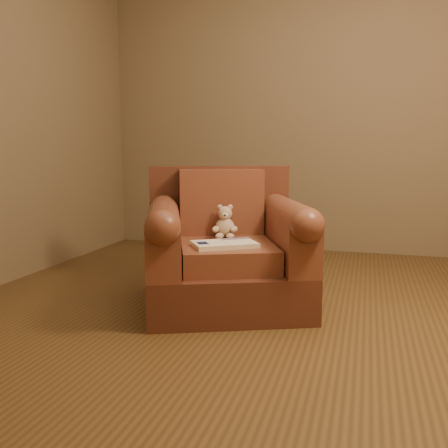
# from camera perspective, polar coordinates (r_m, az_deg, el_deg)

# --- Properties ---
(floor) EXTENTS (4.00, 4.00, 0.00)m
(floor) POSITION_cam_1_polar(r_m,az_deg,el_deg) (3.05, 5.35, -10.16)
(floor) COLOR brown
(floor) RESTS_ON ground
(room) EXTENTS (4.02, 4.02, 2.71)m
(room) POSITION_cam_1_polar(r_m,az_deg,el_deg) (2.98, 5.84, 22.84)
(room) COLOR #78654A
(room) RESTS_ON ground
(armchair) EXTENTS (1.23, 1.21, 0.86)m
(armchair) POSITION_cam_1_polar(r_m,az_deg,el_deg) (3.15, 0.16, -3.25)
(armchair) COLOR #562B1C
(armchair) RESTS_ON floor
(teddy_bear) EXTENTS (0.16, 0.18, 0.22)m
(teddy_bear) POSITION_cam_1_polar(r_m,az_deg,el_deg) (3.20, 0.10, -0.13)
(teddy_bear) COLOR #C9AB8C
(teddy_bear) RESTS_ON armchair
(guidebook) EXTENTS (0.42, 0.38, 0.03)m
(guidebook) POSITION_cam_1_polar(r_m,az_deg,el_deg) (2.92, 0.05, -2.33)
(guidebook) COLOR beige
(guidebook) RESTS_ON armchair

